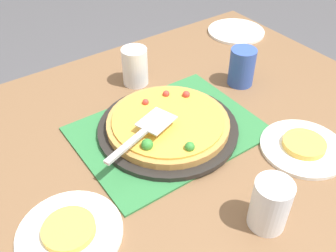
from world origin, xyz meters
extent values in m
cube|color=brown|center=(0.00, 0.00, 0.73)|extent=(1.40, 1.00, 0.03)
cube|color=brown|center=(0.64, 0.44, 0.36)|extent=(0.07, 0.07, 0.72)
cube|color=#2D753D|center=(0.00, 0.00, 0.75)|extent=(0.48, 0.36, 0.01)
cylinder|color=black|center=(0.00, 0.00, 0.76)|extent=(0.38, 0.38, 0.01)
cylinder|color=#B78442|center=(0.00, 0.00, 0.78)|extent=(0.33, 0.33, 0.02)
cylinder|color=gold|center=(0.00, 0.00, 0.79)|extent=(0.30, 0.30, 0.01)
sphere|color=#338433|center=(-0.10, -0.06, 0.80)|extent=(0.03, 0.03, 0.03)
sphere|color=#338433|center=(-0.02, -0.13, 0.80)|extent=(0.03, 0.03, 0.03)
sphere|color=red|center=(-0.01, 0.09, 0.80)|extent=(0.02, 0.02, 0.02)
sphere|color=#338433|center=(-0.06, 0.01, 0.80)|extent=(0.02, 0.02, 0.02)
sphere|color=red|center=(0.06, 0.09, 0.80)|extent=(0.02, 0.02, 0.02)
sphere|color=red|center=(0.10, 0.05, 0.80)|extent=(0.02, 0.02, 0.02)
cylinder|color=white|center=(0.25, -0.26, 0.76)|extent=(0.22, 0.22, 0.01)
cylinder|color=white|center=(-0.35, -0.15, 0.76)|extent=(0.22, 0.22, 0.01)
cylinder|color=white|center=(0.56, 0.34, 0.76)|extent=(0.22, 0.22, 0.01)
cylinder|color=#EAB747|center=(0.25, -0.26, 0.77)|extent=(0.11, 0.11, 0.02)
cylinder|color=#EAB747|center=(-0.35, -0.15, 0.77)|extent=(0.11, 0.11, 0.02)
cylinder|color=#3351AD|center=(0.33, 0.06, 0.81)|extent=(0.08, 0.08, 0.12)
cylinder|color=white|center=(0.00, -0.36, 0.81)|extent=(0.08, 0.08, 0.12)
cylinder|color=white|center=(0.05, 0.26, 0.81)|extent=(0.08, 0.08, 0.12)
cube|color=silver|center=(-0.05, -0.02, 0.82)|extent=(0.11, 0.10, 0.00)
cube|color=#B2B2B7|center=(-0.16, -0.05, 0.82)|extent=(0.14, 0.06, 0.01)
camera|label=1|loc=(-0.45, -0.64, 1.43)|focal=40.42mm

